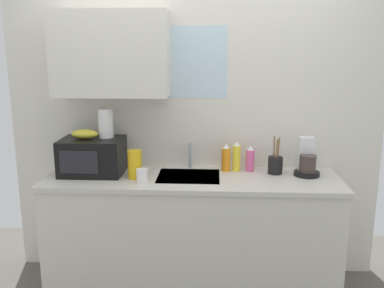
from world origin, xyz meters
name	(u,v)px	position (x,y,z in m)	size (l,w,h in m)	color
kitchen_wall_assembly	(180,110)	(-0.11, 0.31, 1.35)	(2.95, 0.42, 2.50)	silver
counter_unit	(192,232)	(0.00, 0.00, 0.46)	(2.18, 0.63, 0.90)	silver
sink_faucet	(190,156)	(-0.03, 0.24, 1.00)	(0.03, 0.03, 0.20)	#B2B5BA
microwave	(92,156)	(-0.76, 0.05, 1.04)	(0.46, 0.35, 0.27)	black
banana_bunch	(85,134)	(-0.81, 0.05, 1.20)	(0.20, 0.11, 0.07)	gold
paper_towel_roll	(106,123)	(-0.66, 0.10, 1.28)	(0.11, 0.11, 0.22)	white
coffee_maker	(307,161)	(0.86, 0.11, 1.00)	(0.19, 0.21, 0.28)	black
dish_soap_bottle_orange	(226,158)	(0.25, 0.17, 1.00)	(0.07, 0.07, 0.22)	orange
dish_soap_bottle_yellow	(237,157)	(0.33, 0.18, 1.01)	(0.06, 0.06, 0.24)	yellow
dish_soap_bottle_pink	(250,159)	(0.44, 0.18, 0.99)	(0.07, 0.07, 0.20)	#E55999
cereal_canister	(135,164)	(-0.42, -0.05, 1.00)	(0.10, 0.10, 0.21)	gold
mug_white	(142,176)	(-0.35, -0.14, 0.95)	(0.08, 0.08, 0.10)	white
utensil_crock	(275,164)	(0.63, 0.12, 0.97)	(0.11, 0.11, 0.29)	black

